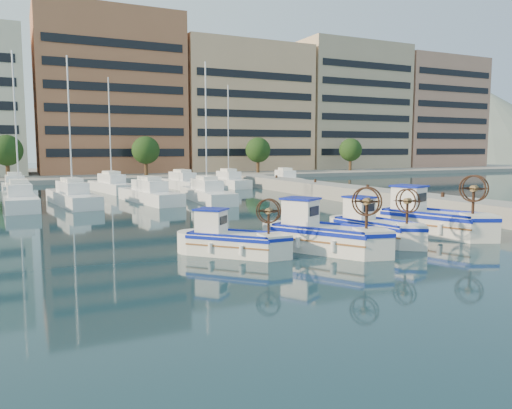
# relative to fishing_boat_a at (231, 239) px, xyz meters

# --- Properties ---
(ground) EXTENTS (300.00, 300.00, 0.00)m
(ground) POSITION_rel_fishing_boat_a_xyz_m (4.79, -0.25, -0.67)
(ground) COLOR #1A3644
(ground) RESTS_ON ground
(quay) EXTENTS (3.00, 60.00, 1.20)m
(quay) POSITION_rel_fishing_boat_a_xyz_m (17.79, 7.75, -0.07)
(quay) COLOR gray
(quay) RESTS_ON ground
(waterfront) EXTENTS (180.00, 40.00, 25.60)m
(waterfront) POSITION_rel_fishing_boat_a_xyz_m (14.02, 64.79, 10.43)
(waterfront) COLOR gray
(waterfront) RESTS_ON ground
(hill_east) EXTENTS (160.00, 160.00, 50.00)m
(hill_east) POSITION_rel_fishing_boat_a_xyz_m (144.79, 109.75, -0.67)
(hill_east) COLOR slate
(hill_east) RESTS_ON ground
(yacht_marina) EXTENTS (36.22, 22.87, 11.50)m
(yacht_marina) POSITION_rel_fishing_boat_a_xyz_m (1.41, 27.42, -0.14)
(yacht_marina) COLOR white
(yacht_marina) RESTS_ON ground
(fishing_boat_a) EXTENTS (3.71, 3.77, 2.43)m
(fishing_boat_a) POSITION_rel_fishing_boat_a_xyz_m (0.00, 0.00, 0.00)
(fishing_boat_a) COLOR silver
(fishing_boat_a) RESTS_ON ground
(fishing_boat_b) EXTENTS (3.89, 4.75, 2.89)m
(fishing_boat_b) POSITION_rel_fishing_boat_a_xyz_m (3.84, -1.03, 0.13)
(fishing_boat_b) COLOR silver
(fishing_boat_b) RESTS_ON ground
(fishing_boat_c) EXTENTS (2.48, 4.39, 2.66)m
(fishing_boat_c) POSITION_rel_fishing_boat_a_xyz_m (7.37, -0.16, 0.06)
(fishing_boat_c) COLOR silver
(fishing_boat_c) RESTS_ON ground
(fishing_boat_d) EXTENTS (3.61, 5.26, 3.17)m
(fishing_boat_d) POSITION_rel_fishing_boat_a_xyz_m (11.14, 0.16, 0.20)
(fishing_boat_d) COLOR silver
(fishing_boat_d) RESTS_ON ground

